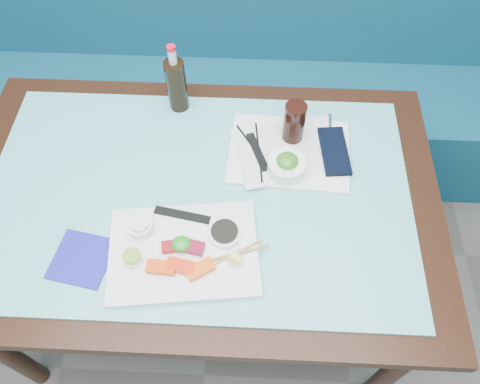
{
  "coord_description": "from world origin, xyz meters",
  "views": [
    {
      "loc": [
        0.16,
        0.72,
        1.88
      ],
      "look_at": [
        0.12,
        1.43,
        0.8
      ],
      "focal_mm": 35.0,
      "sensor_mm": 36.0,
      "label": 1
    }
  ],
  "objects_px": {
    "dining_table": "(200,210)",
    "cola_glass": "(294,122)",
    "booth_bench": "(222,85)",
    "serving_tray": "(289,152)",
    "cola_bottle_body": "(177,85)",
    "seaweed_bowl": "(287,166)",
    "sashimi_plate": "(184,252)",
    "blue_napkin": "(82,259)"
  },
  "relations": [
    {
      "from": "booth_bench",
      "to": "sashimi_plate",
      "type": "bearing_deg",
      "value": -90.94
    },
    {
      "from": "cola_glass",
      "to": "dining_table",
      "type": "bearing_deg",
      "value": -142.25
    },
    {
      "from": "dining_table",
      "to": "cola_bottle_body",
      "type": "bearing_deg",
      "value": 104.97
    },
    {
      "from": "booth_bench",
      "to": "blue_napkin",
      "type": "xyz_separation_m",
      "value": [
        -0.28,
        -1.06,
        0.39
      ]
    },
    {
      "from": "sashimi_plate",
      "to": "seaweed_bowl",
      "type": "xyz_separation_m",
      "value": [
        0.27,
        0.27,
        0.03
      ]
    },
    {
      "from": "booth_bench",
      "to": "serving_tray",
      "type": "xyz_separation_m",
      "value": [
        0.26,
        -0.68,
        0.39
      ]
    },
    {
      "from": "serving_tray",
      "to": "cola_bottle_body",
      "type": "bearing_deg",
      "value": 156.27
    },
    {
      "from": "serving_tray",
      "to": "cola_bottle_body",
      "type": "distance_m",
      "value": 0.41
    },
    {
      "from": "serving_tray",
      "to": "cola_glass",
      "type": "xyz_separation_m",
      "value": [
        0.01,
        0.05,
        0.07
      ]
    },
    {
      "from": "booth_bench",
      "to": "cola_glass",
      "type": "xyz_separation_m",
      "value": [
        0.27,
        -0.63,
        0.46
      ]
    },
    {
      "from": "sashimi_plate",
      "to": "serving_tray",
      "type": "relative_size",
      "value": 1.08
    },
    {
      "from": "booth_bench",
      "to": "blue_napkin",
      "type": "distance_m",
      "value": 1.16
    },
    {
      "from": "seaweed_bowl",
      "to": "cola_glass",
      "type": "distance_m",
      "value": 0.14
    },
    {
      "from": "booth_bench",
      "to": "serving_tray",
      "type": "height_order",
      "value": "booth_bench"
    },
    {
      "from": "serving_tray",
      "to": "blue_napkin",
      "type": "xyz_separation_m",
      "value": [
        -0.55,
        -0.38,
        -0.0
      ]
    },
    {
      "from": "seaweed_bowl",
      "to": "sashimi_plate",
      "type": "bearing_deg",
      "value": -134.68
    },
    {
      "from": "cola_glass",
      "to": "booth_bench",
      "type": "bearing_deg",
      "value": 113.54
    },
    {
      "from": "serving_tray",
      "to": "dining_table",
      "type": "bearing_deg",
      "value": -145.8
    },
    {
      "from": "dining_table",
      "to": "cola_glass",
      "type": "relative_size",
      "value": 10.47
    },
    {
      "from": "booth_bench",
      "to": "seaweed_bowl",
      "type": "relative_size",
      "value": 26.74
    },
    {
      "from": "sashimi_plate",
      "to": "cola_glass",
      "type": "xyz_separation_m",
      "value": [
        0.29,
        0.4,
        0.07
      ]
    },
    {
      "from": "dining_table",
      "to": "blue_napkin",
      "type": "relative_size",
      "value": 9.53
    },
    {
      "from": "cola_bottle_body",
      "to": "sashimi_plate",
      "type": "bearing_deg",
      "value": -82.1
    },
    {
      "from": "serving_tray",
      "to": "sashimi_plate",
      "type": "bearing_deg",
      "value": -125.38
    },
    {
      "from": "dining_table",
      "to": "serving_tray",
      "type": "distance_m",
      "value": 0.32
    },
    {
      "from": "sashimi_plate",
      "to": "serving_tray",
      "type": "distance_m",
      "value": 0.45
    },
    {
      "from": "seaweed_bowl",
      "to": "cola_glass",
      "type": "relative_size",
      "value": 0.84
    },
    {
      "from": "dining_table",
      "to": "cola_glass",
      "type": "xyz_separation_m",
      "value": [
        0.27,
        0.21,
        0.17
      ]
    },
    {
      "from": "booth_bench",
      "to": "blue_napkin",
      "type": "height_order",
      "value": "booth_bench"
    },
    {
      "from": "booth_bench",
      "to": "seaweed_bowl",
      "type": "height_order",
      "value": "booth_bench"
    },
    {
      "from": "serving_tray",
      "to": "cola_bottle_body",
      "type": "relative_size",
      "value": 2.0
    },
    {
      "from": "cola_glass",
      "to": "cola_bottle_body",
      "type": "height_order",
      "value": "cola_bottle_body"
    },
    {
      "from": "serving_tray",
      "to": "seaweed_bowl",
      "type": "height_order",
      "value": "seaweed_bowl"
    },
    {
      "from": "dining_table",
      "to": "blue_napkin",
      "type": "bearing_deg",
      "value": -142.18
    },
    {
      "from": "dining_table",
      "to": "seaweed_bowl",
      "type": "height_order",
      "value": "seaweed_bowl"
    },
    {
      "from": "dining_table",
      "to": "sashimi_plate",
      "type": "height_order",
      "value": "sashimi_plate"
    },
    {
      "from": "serving_tray",
      "to": "seaweed_bowl",
      "type": "bearing_deg",
      "value": -94.15
    },
    {
      "from": "sashimi_plate",
      "to": "booth_bench",
      "type": "bearing_deg",
      "value": 82.1
    },
    {
      "from": "blue_napkin",
      "to": "seaweed_bowl",
      "type": "bearing_deg",
      "value": 29.33
    },
    {
      "from": "dining_table",
      "to": "sashimi_plate",
      "type": "bearing_deg",
      "value": -95.03
    },
    {
      "from": "booth_bench",
      "to": "serving_tray",
      "type": "relative_size",
      "value": 8.34
    },
    {
      "from": "seaweed_bowl",
      "to": "booth_bench",
      "type": "bearing_deg",
      "value": 108.49
    }
  ]
}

